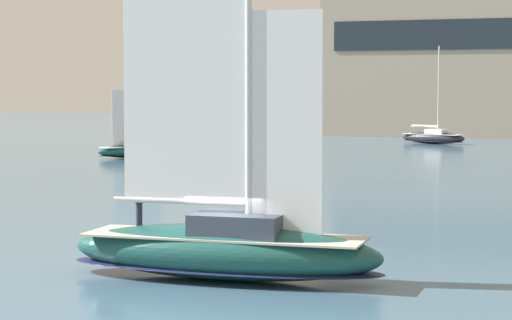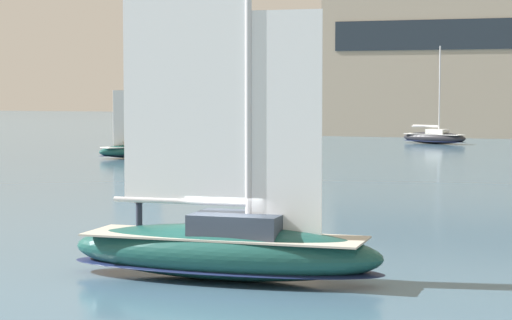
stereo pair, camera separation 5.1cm
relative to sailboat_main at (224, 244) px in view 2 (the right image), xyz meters
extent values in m
plane|color=#42667F|center=(-0.01, 0.00, -1.08)|extent=(400.00, 400.00, 0.00)
cube|color=tan|center=(-3.53, 97.62, 9.91)|extent=(35.54, 15.85, 21.98)
cube|color=#1E2833|center=(-3.53, 89.61, 11.01)|extent=(31.99, 0.10, 3.52)
ellipsoid|color=#194C47|center=(-0.01, 0.00, -0.24)|extent=(9.85, 2.99, 1.66)
ellipsoid|color=#19234C|center=(-0.01, 0.00, -0.70)|extent=(9.95, 3.02, 0.20)
cube|color=#BCB7A8|center=(-0.01, 0.00, 0.24)|extent=(8.66, 2.52, 0.06)
cube|color=#333D4C|center=(0.48, 0.01, 0.62)|extent=(2.79, 1.99, 0.68)
cylinder|color=silver|center=(0.77, 0.02, 6.38)|extent=(0.20, 0.20, 12.22)
cylinder|color=silver|center=(-1.43, -0.04, 1.25)|extent=(4.40, 0.28, 0.17)
cube|color=white|center=(-1.25, -0.03, 6.26)|extent=(4.05, 0.14, 10.02)
cube|color=white|center=(1.94, 0.05, 3.63)|extent=(2.15, 0.08, 6.72)
cylinder|color=#232838|center=(-2.95, 0.25, 0.70)|extent=(0.21, 0.21, 0.85)
cylinder|color=#262628|center=(-2.95, 0.25, 1.45)|extent=(0.35, 0.35, 0.65)
sphere|color=tan|center=(-2.95, 0.25, 1.89)|extent=(0.24, 0.24, 0.24)
ellipsoid|color=#232328|center=(-5.55, 77.07, -0.45)|extent=(7.60, 4.62, 1.25)
ellipsoid|color=#19234C|center=(-5.55, 77.07, -0.79)|extent=(7.68, 4.66, 0.15)
cube|color=silver|center=(-5.55, 77.07, -0.08)|extent=(6.66, 3.99, 0.06)
cube|color=silver|center=(-5.21, 76.94, 0.21)|extent=(2.45, 2.10, 0.52)
cylinder|color=silver|center=(-5.00, 76.85, 4.55)|extent=(0.15, 0.15, 9.20)
cylinder|color=silver|center=(-6.54, 77.46, 0.69)|extent=(3.13, 1.33, 0.13)
cylinder|color=white|center=(-6.54, 77.46, 0.78)|extent=(2.85, 1.28, 0.20)
ellipsoid|color=#194C47|center=(-25.81, 47.58, -0.50)|extent=(5.73, 6.54, 1.16)
ellipsoid|color=#19234C|center=(-25.81, 47.58, -0.81)|extent=(5.79, 6.60, 0.14)
cube|color=silver|center=(-25.81, 47.58, -0.15)|extent=(4.98, 5.70, 0.06)
cube|color=beige|center=(-26.02, 47.31, 0.12)|extent=(2.23, 2.33, 0.48)
cylinder|color=silver|center=(-26.14, 47.15, 4.15)|extent=(0.14, 0.14, 8.53)
cylinder|color=silver|center=(-25.19, 48.35, 0.57)|extent=(2.00, 2.48, 0.12)
cube|color=white|center=(-25.27, 48.26, 4.06)|extent=(1.78, 2.23, 6.99)
cube|color=white|center=(-26.67, 46.48, 2.23)|extent=(0.95, 1.19, 4.69)
camera|label=1|loc=(10.54, -27.99, 4.69)|focal=70.00mm
camera|label=2|loc=(10.58, -27.98, 4.69)|focal=70.00mm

